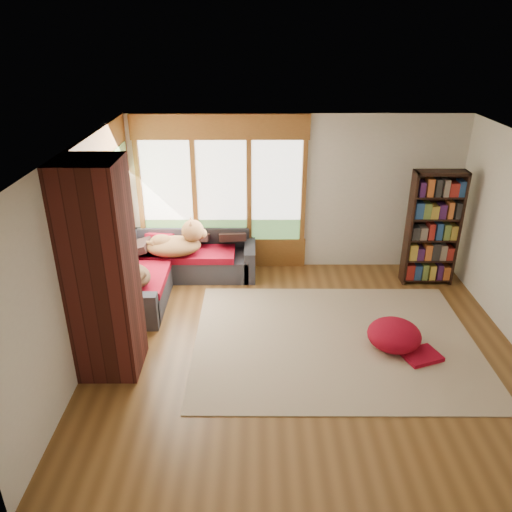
# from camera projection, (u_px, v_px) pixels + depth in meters

# --- Properties ---
(floor) EXTENTS (5.50, 5.50, 0.00)m
(floor) POSITION_uv_depth(u_px,v_px,m) (305.00, 348.00, 6.52)
(floor) COLOR brown
(floor) RESTS_ON ground
(ceiling) EXTENTS (5.50, 5.50, 0.00)m
(ceiling) POSITION_uv_depth(u_px,v_px,m) (315.00, 151.00, 5.42)
(ceiling) COLOR white
(wall_back) EXTENTS (5.50, 0.04, 2.60)m
(wall_back) POSITION_uv_depth(u_px,v_px,m) (294.00, 194.00, 8.24)
(wall_back) COLOR silver
(wall_back) RESTS_ON ground
(wall_front) EXTENTS (5.50, 0.04, 2.60)m
(wall_front) POSITION_uv_depth(u_px,v_px,m) (343.00, 402.00, 3.71)
(wall_front) COLOR silver
(wall_front) RESTS_ON ground
(wall_left) EXTENTS (0.04, 5.00, 2.60)m
(wall_left) POSITION_uv_depth(u_px,v_px,m) (80.00, 259.00, 5.97)
(wall_left) COLOR silver
(wall_left) RESTS_ON ground
(windows_back) EXTENTS (2.82, 0.10, 1.90)m
(windows_back) POSITION_uv_depth(u_px,v_px,m) (222.00, 192.00, 8.19)
(windows_back) COLOR brown
(windows_back) RESTS_ON wall_back
(windows_left) EXTENTS (0.10, 2.62, 1.90)m
(windows_left) POSITION_uv_depth(u_px,v_px,m) (109.00, 219.00, 7.03)
(windows_left) COLOR brown
(windows_left) RESTS_ON wall_left
(roller_blind) EXTENTS (0.03, 0.72, 0.90)m
(roller_blind) POSITION_uv_depth(u_px,v_px,m) (122.00, 175.00, 7.62)
(roller_blind) COLOR #6F9B58
(roller_blind) RESTS_ON wall_left
(brick_chimney) EXTENTS (0.70, 0.70, 2.60)m
(brick_chimney) POSITION_uv_depth(u_px,v_px,m) (101.00, 272.00, 5.65)
(brick_chimney) COLOR #471914
(brick_chimney) RESTS_ON ground
(sectional_sofa) EXTENTS (2.20, 2.20, 0.80)m
(sectional_sofa) POSITION_uv_depth(u_px,v_px,m) (173.00, 270.00, 7.93)
(sectional_sofa) COLOR #2C2C31
(sectional_sofa) RESTS_ON ground
(area_rug) EXTENTS (3.74, 2.87, 0.01)m
(area_rug) POSITION_uv_depth(u_px,v_px,m) (334.00, 341.00, 6.67)
(area_rug) COLOR beige
(area_rug) RESTS_ON ground
(bookshelf) EXTENTS (0.80, 0.27, 1.86)m
(bookshelf) POSITION_uv_depth(u_px,v_px,m) (433.00, 229.00, 7.82)
(bookshelf) COLOR black
(bookshelf) RESTS_ON ground
(pouf) EXTENTS (0.82, 0.82, 0.37)m
(pouf) POSITION_uv_depth(u_px,v_px,m) (394.00, 334.00, 6.47)
(pouf) COLOR maroon
(pouf) RESTS_ON area_rug
(dog_tan) EXTENTS (0.98, 0.67, 0.50)m
(dog_tan) POSITION_uv_depth(u_px,v_px,m) (178.00, 237.00, 7.90)
(dog_tan) COLOR brown
(dog_tan) RESTS_ON sectional_sofa
(dog_brindle) EXTENTS (0.73, 0.83, 0.41)m
(dog_brindle) POSITION_uv_depth(u_px,v_px,m) (131.00, 265.00, 7.09)
(dog_brindle) COLOR #3E291B
(dog_brindle) RESTS_ON sectional_sofa
(throw_pillows) EXTENTS (1.98, 1.68, 0.45)m
(throw_pillows) POSITION_uv_depth(u_px,v_px,m) (175.00, 239.00, 7.87)
(throw_pillows) COLOR black
(throw_pillows) RESTS_ON sectional_sofa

